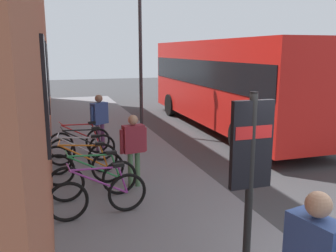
{
  "coord_description": "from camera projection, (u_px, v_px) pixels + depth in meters",
  "views": [
    {
      "loc": [
        -3.21,
        3.39,
        3.0
      ],
      "look_at": [
        4.48,
        0.91,
        1.3
      ],
      "focal_mm": 38.52,
      "sensor_mm": 36.0,
      "label": 1
    }
  ],
  "objects": [
    {
      "name": "ground",
      "position": [
        214.0,
        155.0,
        10.51
      ],
      "size": [
        60.0,
        60.0,
        0.0
      ],
      "primitive_type": "plane",
      "color": "#38383A"
    },
    {
      "name": "sidewalk_pavement",
      "position": [
        109.0,
        144.0,
        11.53
      ],
      "size": [
        24.0,
        3.5,
        0.12
      ],
      "primitive_type": "cube",
      "color": "slate",
      "rests_on": "ground"
    },
    {
      "name": "bicycle_mid_rack",
      "position": [
        99.0,
        195.0,
        6.31
      ],
      "size": [
        0.48,
        1.77,
        0.97
      ],
      "color": "black",
      "rests_on": "sidewalk_pavement"
    },
    {
      "name": "bicycle_far_end",
      "position": [
        94.0,
        179.0,
        7.09
      ],
      "size": [
        0.48,
        1.77,
        0.97
      ],
      "color": "black",
      "rests_on": "sidewalk_pavement"
    },
    {
      "name": "bicycle_leaning_wall",
      "position": [
        84.0,
        167.0,
        7.82
      ],
      "size": [
        0.48,
        1.77,
        0.97
      ],
      "color": "black",
      "rests_on": "sidewalk_pavement"
    },
    {
      "name": "bicycle_beside_lamp",
      "position": [
        80.0,
        158.0,
        8.51
      ],
      "size": [
        0.48,
        1.77,
        0.97
      ],
      "color": "black",
      "rests_on": "sidewalk_pavement"
    },
    {
      "name": "bicycle_end_of_row",
      "position": [
        83.0,
        149.0,
        9.31
      ],
      "size": [
        0.48,
        1.76,
        0.97
      ],
      "color": "black",
      "rests_on": "sidewalk_pavement"
    },
    {
      "name": "bicycle_nearest_sign",
      "position": [
        80.0,
        142.0,
        9.99
      ],
      "size": [
        0.54,
        1.75,
        0.97
      ],
      "color": "black",
      "rests_on": "sidewalk_pavement"
    },
    {
      "name": "transit_info_sign",
      "position": [
        251.0,
        157.0,
        4.41
      ],
      "size": [
        0.1,
        0.55,
        2.4
      ],
      "color": "black",
      "rests_on": "sidewalk_pavement"
    },
    {
      "name": "city_bus",
      "position": [
        227.0,
        79.0,
        13.76
      ],
      "size": [
        10.53,
        2.73,
        3.35
      ],
      "color": "red",
      "rests_on": "ground"
    },
    {
      "name": "pedestrian_by_facade",
      "position": [
        134.0,
        143.0,
        7.58
      ],
      "size": [
        0.29,
        0.59,
        1.57
      ],
      "color": "#4C724C",
      "rests_on": "sidewalk_pavement"
    },
    {
      "name": "pedestrian_near_bus",
      "position": [
        99.0,
        117.0,
        10.31
      ],
      "size": [
        0.45,
        0.55,
        1.65
      ],
      "color": "#723F72",
      "rests_on": "sidewalk_pavement"
    },
    {
      "name": "street_lamp",
      "position": [
        140.0,
        40.0,
        12.73
      ],
      "size": [
        0.28,
        0.28,
        5.52
      ],
      "color": "#333338",
      "rests_on": "sidewalk_pavement"
    }
  ]
}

